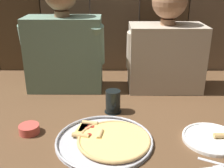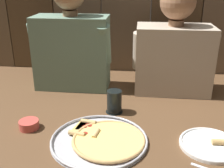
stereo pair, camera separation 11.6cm
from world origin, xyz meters
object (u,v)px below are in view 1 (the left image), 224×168
pizza_tray (107,140)px  diner_left (63,41)px  dipping_bowl (29,129)px  diner_right (166,44)px  drinking_glass (112,102)px  dinner_plate (211,138)px

pizza_tray → diner_left: 0.66m
pizza_tray → dipping_bowl: (-0.33, 0.07, 0.01)m
dipping_bowl → diner_right: bearing=37.1°
drinking_glass → dipping_bowl: drinking_glass is taller
pizza_tray → dipping_bowl: 0.33m
drinking_glass → dipping_bowl: size_ratio=1.30×
dinner_plate → diner_right: 0.60m
dinner_plate → drinking_glass: 0.46m
dipping_bowl → diner_left: diner_left is taller
pizza_tray → diner_right: diner_right is taller
diner_left → diner_right: bearing=0.1°
dinner_plate → dipping_bowl: 0.74m
dinner_plate → drinking_glass: drinking_glass is taller
pizza_tray → drinking_glass: 0.26m
pizza_tray → diner_left: bearing=114.0°
drinking_glass → diner_left: diner_left is taller
dinner_plate → diner_left: diner_left is taller
pizza_tray → drinking_glass: (0.02, 0.25, 0.04)m
pizza_tray → diner_left: size_ratio=0.63×
drinking_glass → dipping_bowl: (-0.35, -0.19, -0.03)m
diner_left → drinking_glass: bearing=-48.1°
drinking_glass → diner_left: 0.46m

